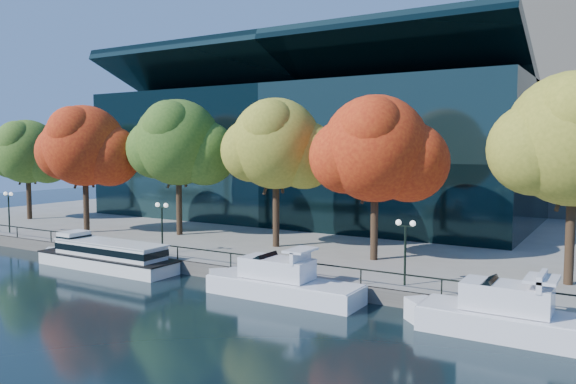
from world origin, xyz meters
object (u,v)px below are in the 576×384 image
Objects in this scene: cruiser_far at (506,315)px; tree_3 at (277,146)px; cruiser_near at (278,282)px; tour_boat at (103,254)px; tree_0 at (28,153)px; tree_1 at (85,148)px; lamp_1 at (162,216)px; tree_4 at (377,151)px; lamp_0 at (9,203)px; lamp_2 at (405,237)px; tree_2 at (179,144)px.

cruiser_far is 0.84× the size of tree_3.
cruiser_far is at bearing -1.16° from cruiser_near.
tree_3 is at bearing 47.32° from tour_boat.
tree_0 is 0.93× the size of tree_1.
lamp_1 is at bearing -131.78° from tree_3.
tree_0 is 29.51m from lamp_1.
tree_1 reaches higher than tree_4.
cruiser_near is at bearing -15.36° from tree_1.
tree_1 is at bearing -171.49° from tree_3.
lamp_0 is at bearing 180.00° from lamp_1.
cruiser_near is at bearing -5.67° from lamp_0.
tree_3 is at bearing 14.89° from lamp_0.
lamp_2 is at bearing -27.37° from tree_3.
tree_3 is 3.11× the size of lamp_2.
cruiser_far is at bearing -41.74° from tree_4.
cruiser_near is 8.41m from lamp_2.
cruiser_far is 0.91× the size of tree_0.
cruiser_near is 1.06× the size of cruiser_far.
tree_2 is 26.93m from lamp_2.
tree_4 is at bearing 125.62° from lamp_2.
tree_1 reaches higher than tree_0.
tour_boat is 3.44× the size of lamp_0.
tree_3 is at bearing 8.51° from tree_1.
lamp_0 is at bearing -147.72° from tree_1.
lamp_1 is (-15.64, -6.24, -5.18)m from tree_4.
tree_1 is at bearing 169.30° from cruiser_far.
lamp_2 reaches higher than cruiser_far.
lamp_1 reaches higher than cruiser_near.
tree_3 is at bearing -2.97° from tree_2.
tree_3 is (34.51, -0.35, 0.83)m from tree_0.
tree_1 is (-26.93, 7.40, 8.37)m from cruiser_near.
tree_0 is 0.92× the size of tree_3.
tour_boat is at bearing -10.55° from lamp_0.
tree_2 reaches higher than tour_boat.
cruiser_far is 16.83m from tree_4.
lamp_2 reaches higher than tour_boat.
tree_4 is 9.26m from lamp_2.
cruiser_far is at bearing -10.70° from tree_1.
tree_0 is at bearing 165.30° from cruiser_near.
tree_3 is at bearing 48.22° from lamp_1.
tree_2 is 3.22× the size of lamp_1.
tree_4 reaches higher than lamp_0.
tour_boat is 15.42m from tree_1.
tree_4 is at bearing 9.82° from lamp_0.
cruiser_far is 42.15m from tree_1.
tree_4 reaches higher than tour_boat.
tour_boat is 1.20× the size of tree_0.
lamp_0 is 20.41m from lamp_1.
cruiser_far reaches higher than cruiser_near.
cruiser_far is 0.84× the size of tree_1.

